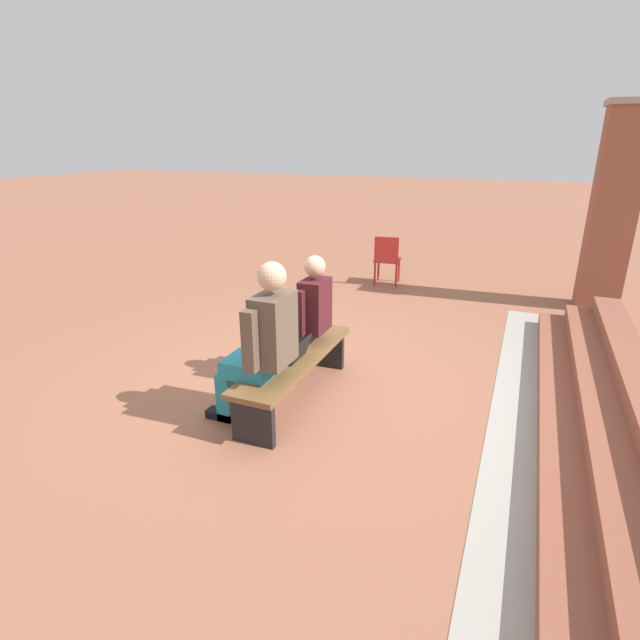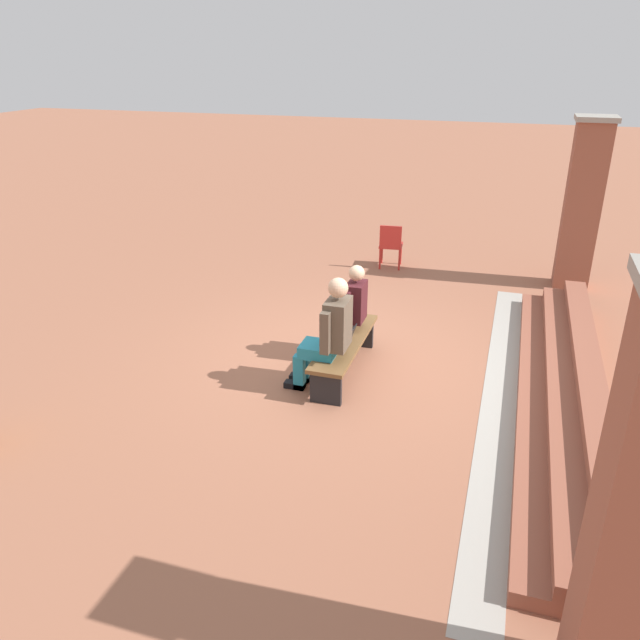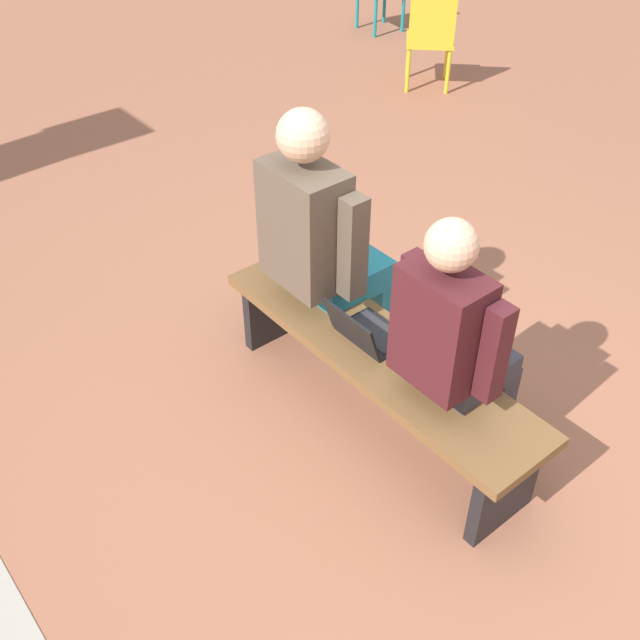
# 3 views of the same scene
# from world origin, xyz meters

# --- Properties ---
(ground_plane) EXTENTS (60.00, 60.00, 0.00)m
(ground_plane) POSITION_xyz_m (0.00, 0.00, 0.00)
(ground_plane) COLOR #9E6047
(bench) EXTENTS (1.80, 0.44, 0.45)m
(bench) POSITION_xyz_m (0.32, 0.04, 0.35)
(bench) COLOR brown
(bench) RESTS_ON ground
(person_student) EXTENTS (0.53, 0.66, 1.32)m
(person_student) POSITION_xyz_m (-0.06, -0.02, 0.71)
(person_student) COLOR #383842
(person_student) RESTS_ON ground
(person_adult) EXTENTS (0.60, 0.76, 1.45)m
(person_adult) POSITION_xyz_m (0.80, -0.03, 0.76)
(person_adult) COLOR teal
(person_adult) RESTS_ON ground
(laptop) EXTENTS (0.32, 0.29, 0.21)m
(laptop) POSITION_xyz_m (0.39, 0.05, 0.50)
(laptop) COLOR black
(laptop) RESTS_ON bench
(plastic_chair_foreground) EXTENTS (0.59, 0.59, 0.84)m
(plastic_chair_foreground) POSITION_xyz_m (3.11, -3.16, 0.48)
(plastic_chair_foreground) COLOR gold
(plastic_chair_foreground) RESTS_ON ground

